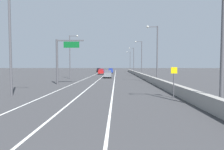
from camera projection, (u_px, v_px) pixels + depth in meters
ground_plane at (111, 74)px, 66.66m from camera, size 320.00×320.00×0.00m
lane_stripe_left at (92, 76)px, 57.80m from camera, size 0.16×130.00×0.00m
lane_stripe_center at (104, 76)px, 57.72m from camera, size 0.16×130.00×0.00m
lane_stripe_right at (115, 76)px, 57.64m from camera, size 0.16×130.00×0.00m
jersey_barrier_right at (145, 77)px, 42.47m from camera, size 0.60×120.00×1.10m
overhead_sign_gantry at (61, 56)px, 31.57m from camera, size 4.68×0.36×7.50m
speed_advisory_sign at (174, 80)px, 18.38m from camera, size 0.60×0.11×3.00m
lamp_post_right_near at (219, 25)px, 12.90m from camera, size 2.14×0.44×10.33m
lamp_post_right_second at (156, 50)px, 34.28m from camera, size 2.14×0.44×10.33m
lamp_post_right_third at (141, 56)px, 55.67m from camera, size 2.14×0.44×10.33m
lamp_post_right_fourth at (133, 59)px, 77.06m from camera, size 2.14×0.44×10.33m
lamp_post_right_fifth at (130, 60)px, 98.44m from camera, size 2.14×0.44×10.33m
lamp_post_left_near at (13, 38)px, 19.30m from camera, size 2.14×0.44×10.33m
lamp_post_left_mid at (71, 54)px, 44.96m from camera, size 2.14×0.44×10.33m
car_gray_0 at (108, 74)px, 47.97m from camera, size 2.00×4.48×1.93m
car_red_1 at (101, 72)px, 67.09m from camera, size 2.02×4.19×2.01m
car_black_2 at (99, 70)px, 89.42m from camera, size 1.82×4.32×1.93m
car_blue_3 at (111, 71)px, 76.96m from camera, size 2.03×4.19×2.05m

